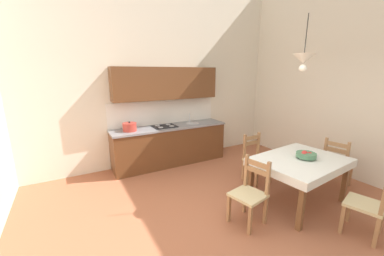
% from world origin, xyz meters
% --- Properties ---
extents(ground_plane, '(6.45, 6.09, 0.10)m').
position_xyz_m(ground_plane, '(0.00, 0.00, -0.05)').
color(ground_plane, '#A86042').
extents(wall_back, '(6.45, 0.12, 4.30)m').
position_xyz_m(wall_back, '(0.00, 2.81, 2.15)').
color(wall_back, silver).
rests_on(wall_back, ground_plane).
extents(wall_right, '(0.12, 6.09, 4.30)m').
position_xyz_m(wall_right, '(2.98, 0.00, 2.15)').
color(wall_right, silver).
rests_on(wall_right, ground_plane).
extents(kitchen_cabinetry, '(2.64, 0.63, 2.20)m').
position_xyz_m(kitchen_cabinetry, '(0.04, 2.48, 0.86)').
color(kitchen_cabinetry, brown).
rests_on(kitchen_cabinetry, ground_plane).
extents(dining_table, '(1.54, 1.19, 0.75)m').
position_xyz_m(dining_table, '(1.19, -0.10, 0.64)').
color(dining_table, brown).
rests_on(dining_table, ground_plane).
extents(dining_chair_window_side, '(0.49, 0.49, 0.93)m').
position_xyz_m(dining_chair_window_side, '(2.28, -0.09, 0.44)').
color(dining_chair_window_side, '#D1BC89').
rests_on(dining_chair_window_side, ground_plane).
extents(dining_chair_tv_side, '(0.49, 0.49, 0.93)m').
position_xyz_m(dining_chair_tv_side, '(0.13, -0.11, 0.44)').
color(dining_chair_tv_side, '#D1BC89').
rests_on(dining_chair_tv_side, ground_plane).
extents(dining_chair_kitchen_side, '(0.42, 0.42, 0.93)m').
position_xyz_m(dining_chair_kitchen_side, '(1.14, 0.81, 0.44)').
color(dining_chair_kitchen_side, '#D1BC89').
rests_on(dining_chair_kitchen_side, ground_plane).
extents(dining_chair_camera_side, '(0.52, 0.52, 0.93)m').
position_xyz_m(dining_chair_camera_side, '(1.26, -1.07, 0.44)').
color(dining_chair_camera_side, '#D1BC89').
rests_on(dining_chair_camera_side, ground_plane).
extents(fruit_bowl, '(0.30, 0.30, 0.12)m').
position_xyz_m(fruit_bowl, '(1.27, -0.13, 0.81)').
color(fruit_bowl, '#4C7F5B').
rests_on(fruit_bowl, dining_table).
extents(pendant_lamp, '(0.32, 0.32, 0.81)m').
position_xyz_m(pendant_lamp, '(1.15, 0.01, 2.28)').
color(pendant_lamp, black).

